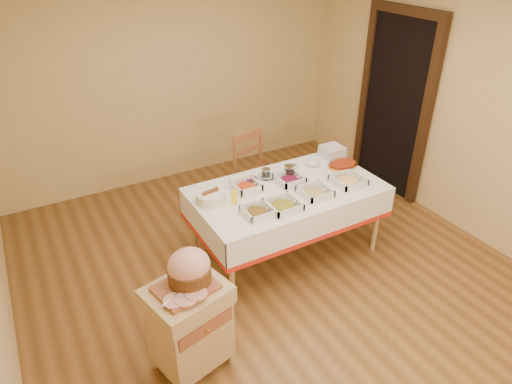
{
  "coord_description": "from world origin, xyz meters",
  "views": [
    {
      "loc": [
        -1.83,
        -2.86,
        2.92
      ],
      "look_at": [
        -0.1,
        0.2,
        0.88
      ],
      "focal_mm": 32.0,
      "sensor_mm": 36.0,
      "label": 1
    }
  ],
  "objects_px": {
    "ham_on_board": "(189,271)",
    "brass_platter": "(343,165)",
    "dining_table": "(287,202)",
    "preserve_jar_left": "(266,175)",
    "dining_chair": "(257,175)",
    "preserve_jar_right": "(289,172)",
    "butcher_cart": "(189,323)",
    "bread_basket": "(211,197)",
    "plate_stack": "(332,152)",
    "mustard_bottle": "(234,197)"
  },
  "relations": [
    {
      "from": "dining_chair",
      "to": "brass_platter",
      "type": "xyz_separation_m",
      "value": [
        0.64,
        -0.69,
        0.27
      ]
    },
    {
      "from": "dining_table",
      "to": "brass_platter",
      "type": "distance_m",
      "value": 0.78
    },
    {
      "from": "butcher_cart",
      "to": "dining_table",
      "type": "bearing_deg",
      "value": 31.66
    },
    {
      "from": "preserve_jar_right",
      "to": "bread_basket",
      "type": "relative_size",
      "value": 0.46
    },
    {
      "from": "bread_basket",
      "to": "dining_table",
      "type": "bearing_deg",
      "value": -9.33
    },
    {
      "from": "dining_table",
      "to": "brass_platter",
      "type": "height_order",
      "value": "brass_platter"
    },
    {
      "from": "dining_table",
      "to": "ham_on_board",
      "type": "height_order",
      "value": "ham_on_board"
    },
    {
      "from": "preserve_jar_left",
      "to": "preserve_jar_right",
      "type": "distance_m",
      "value": 0.23
    },
    {
      "from": "dining_table",
      "to": "preserve_jar_left",
      "type": "bearing_deg",
      "value": 108.71
    },
    {
      "from": "dining_chair",
      "to": "brass_platter",
      "type": "relative_size",
      "value": 2.92
    },
    {
      "from": "brass_platter",
      "to": "plate_stack",
      "type": "bearing_deg",
      "value": 79.45
    },
    {
      "from": "dining_table",
      "to": "bread_basket",
      "type": "relative_size",
      "value": 6.75
    },
    {
      "from": "preserve_jar_left",
      "to": "brass_platter",
      "type": "xyz_separation_m",
      "value": [
        0.84,
        -0.16,
        -0.03
      ]
    },
    {
      "from": "ham_on_board",
      "to": "preserve_jar_right",
      "type": "relative_size",
      "value": 3.43
    },
    {
      "from": "dining_table",
      "to": "ham_on_board",
      "type": "distance_m",
      "value": 1.59
    },
    {
      "from": "mustard_bottle",
      "to": "brass_platter",
      "type": "relative_size",
      "value": 0.48
    },
    {
      "from": "dining_table",
      "to": "butcher_cart",
      "type": "relative_size",
      "value": 2.38
    },
    {
      "from": "preserve_jar_left",
      "to": "bread_basket",
      "type": "xyz_separation_m",
      "value": [
        -0.66,
        -0.13,
        -0.0
      ]
    },
    {
      "from": "ham_on_board",
      "to": "brass_platter",
      "type": "height_order",
      "value": "ham_on_board"
    },
    {
      "from": "dining_chair",
      "to": "preserve_jar_left",
      "type": "relative_size",
      "value": 8.73
    },
    {
      "from": "dining_table",
      "to": "ham_on_board",
      "type": "relative_size",
      "value": 4.26
    },
    {
      "from": "dining_table",
      "to": "butcher_cart",
      "type": "xyz_separation_m",
      "value": [
        -1.38,
        -0.85,
        -0.16
      ]
    },
    {
      "from": "preserve_jar_right",
      "to": "brass_platter",
      "type": "xyz_separation_m",
      "value": [
        0.61,
        -0.09,
        -0.04
      ]
    },
    {
      "from": "preserve_jar_right",
      "to": "brass_platter",
      "type": "distance_m",
      "value": 0.62
    },
    {
      "from": "ham_on_board",
      "to": "preserve_jar_left",
      "type": "bearing_deg",
      "value": 40.69
    },
    {
      "from": "butcher_cart",
      "to": "preserve_jar_right",
      "type": "distance_m",
      "value": 1.87
    },
    {
      "from": "dining_chair",
      "to": "bread_basket",
      "type": "relative_size",
      "value": 3.68
    },
    {
      "from": "ham_on_board",
      "to": "brass_platter",
      "type": "relative_size",
      "value": 1.26
    },
    {
      "from": "mustard_bottle",
      "to": "brass_platter",
      "type": "distance_m",
      "value": 1.33
    },
    {
      "from": "dining_table",
      "to": "mustard_bottle",
      "type": "height_order",
      "value": "mustard_bottle"
    },
    {
      "from": "preserve_jar_right",
      "to": "butcher_cart",
      "type": "bearing_deg",
      "value": -145.66
    },
    {
      "from": "dining_chair",
      "to": "butcher_cart",
      "type": "bearing_deg",
      "value": -132.29
    },
    {
      "from": "mustard_bottle",
      "to": "plate_stack",
      "type": "height_order",
      "value": "mustard_bottle"
    },
    {
      "from": "dining_table",
      "to": "preserve_jar_left",
      "type": "relative_size",
      "value": 16.04
    },
    {
      "from": "dining_table",
      "to": "ham_on_board",
      "type": "bearing_deg",
      "value": -148.56
    },
    {
      "from": "plate_stack",
      "to": "brass_platter",
      "type": "xyz_separation_m",
      "value": [
        -0.05,
        -0.25,
        -0.04
      ]
    },
    {
      "from": "ham_on_board",
      "to": "plate_stack",
      "type": "height_order",
      "value": "ham_on_board"
    },
    {
      "from": "brass_platter",
      "to": "dining_table",
      "type": "bearing_deg",
      "value": -172.59
    },
    {
      "from": "butcher_cart",
      "to": "plate_stack",
      "type": "height_order",
      "value": "plate_stack"
    },
    {
      "from": "bread_basket",
      "to": "brass_platter",
      "type": "bearing_deg",
      "value": -0.94
    },
    {
      "from": "bread_basket",
      "to": "plate_stack",
      "type": "relative_size",
      "value": 1.22
    },
    {
      "from": "dining_chair",
      "to": "preserve_jar_right",
      "type": "height_order",
      "value": "dining_chair"
    },
    {
      "from": "ham_on_board",
      "to": "dining_chair",
      "type": "bearing_deg",
      "value": 47.96
    },
    {
      "from": "preserve_jar_right",
      "to": "mustard_bottle",
      "type": "relative_size",
      "value": 0.76
    },
    {
      "from": "preserve_jar_right",
      "to": "plate_stack",
      "type": "bearing_deg",
      "value": 13.53
    },
    {
      "from": "mustard_bottle",
      "to": "dining_chair",
      "type": "bearing_deg",
      "value": 49.24
    },
    {
      "from": "ham_on_board",
      "to": "brass_platter",
      "type": "xyz_separation_m",
      "value": [
        2.09,
        0.91,
        -0.11
      ]
    },
    {
      "from": "preserve_jar_right",
      "to": "dining_table",
      "type": "bearing_deg",
      "value": -126.42
    },
    {
      "from": "preserve_jar_right",
      "to": "bread_basket",
      "type": "xyz_separation_m",
      "value": [
        -0.88,
        -0.06,
        -0.01
      ]
    },
    {
      "from": "dining_table",
      "to": "butcher_cart",
      "type": "distance_m",
      "value": 1.63
    }
  ]
}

